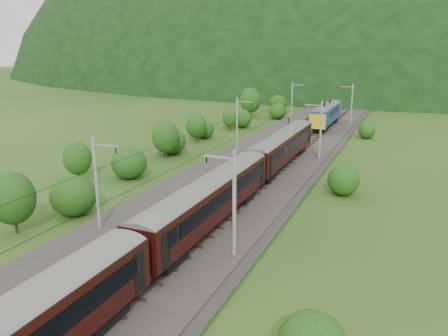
% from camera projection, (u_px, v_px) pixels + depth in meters
% --- Properties ---
extents(ground, '(600.00, 600.00, 0.00)m').
position_uv_depth(ground, '(163.00, 244.00, 35.19)').
color(ground, '#224A17').
rests_on(ground, ground).
extents(railbed, '(14.00, 220.00, 0.30)m').
position_uv_depth(railbed, '(214.00, 203.00, 44.01)').
color(railbed, '#38332D').
rests_on(railbed, ground).
extents(track_left, '(2.40, 220.00, 0.27)m').
position_uv_depth(track_left, '(193.00, 198.00, 44.87)').
color(track_left, brown).
rests_on(track_left, railbed).
extents(track_right, '(2.40, 220.00, 0.27)m').
position_uv_depth(track_right, '(236.00, 204.00, 43.05)').
color(track_right, brown).
rests_on(track_right, railbed).
extents(catenary_left, '(2.54, 192.28, 8.00)m').
position_uv_depth(catenary_left, '(237.00, 123.00, 64.68)').
color(catenary_left, gray).
rests_on(catenary_left, railbed).
extents(catenary_right, '(2.54, 192.28, 8.00)m').
position_uv_depth(catenary_right, '(320.00, 129.00, 60.04)').
color(catenary_right, gray).
rests_on(catenary_right, railbed).
extents(overhead_wires, '(4.83, 198.00, 0.03)m').
position_uv_depth(overhead_wires, '(213.00, 135.00, 42.17)').
color(overhead_wires, black).
rests_on(overhead_wires, ground).
extents(mountain_main, '(504.00, 360.00, 244.00)m').
position_uv_depth(mountain_main, '(383.00, 74.00, 265.65)').
color(mountain_main, black).
rests_on(mountain_main, ground).
extents(mountain_ridge, '(336.00, 280.00, 132.00)m').
position_uv_depth(mountain_ridge, '(227.00, 68.00, 346.60)').
color(mountain_ridge, black).
rests_on(mountain_ridge, ground).
extents(train, '(2.94, 140.72, 5.11)m').
position_uv_depth(train, '(131.00, 247.00, 26.68)').
color(train, black).
rests_on(train, ground).
extents(hazard_post_near, '(0.16, 0.16, 1.48)m').
position_uv_depth(hazard_post_near, '(262.00, 159.00, 57.81)').
color(hazard_post_near, red).
rests_on(hazard_post_near, railbed).
extents(hazard_post_far, '(0.15, 0.15, 1.43)m').
position_uv_depth(hazard_post_far, '(324.00, 118.00, 92.34)').
color(hazard_post_far, red).
rests_on(hazard_post_far, railbed).
extents(signal, '(0.23, 0.23, 2.04)m').
position_uv_depth(signal, '(289.00, 120.00, 86.70)').
color(signal, black).
rests_on(signal, railbed).
extents(vegetation_left, '(12.27, 141.73, 6.75)m').
position_uv_depth(vegetation_left, '(157.00, 146.00, 59.01)').
color(vegetation_left, '#224512').
rests_on(vegetation_left, ground).
extents(vegetation_right, '(6.64, 92.76, 3.03)m').
position_uv_depth(vegetation_right, '(339.00, 205.00, 39.89)').
color(vegetation_right, '#224512').
rests_on(vegetation_right, ground).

